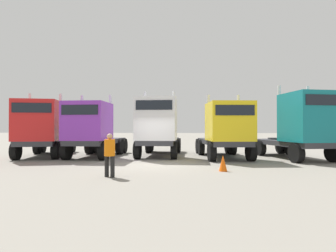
{
  "coord_description": "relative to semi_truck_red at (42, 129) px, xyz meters",
  "views": [
    {
      "loc": [
        2.07,
        -13.23,
        1.82
      ],
      "look_at": [
        0.45,
        4.28,
        2.0
      ],
      "focal_mm": 28.19,
      "sensor_mm": 36.0,
      "label": 1
    }
  ],
  "objects": [
    {
      "name": "ground",
      "position": [
        7.34,
        -2.53,
        -1.82
      ],
      "size": [
        200.0,
        200.0,
        0.0
      ],
      "primitive_type": "plane",
      "color": "gray"
    },
    {
      "name": "semi_truck_red",
      "position": [
        0.0,
        0.0,
        0.0
      ],
      "size": [
        3.9,
        6.46,
        4.12
      ],
      "rotation": [
        0.0,
        0.0,
        -1.33
      ],
      "color": "#333338",
      "rests_on": "ground"
    },
    {
      "name": "semi_truck_purple",
      "position": [
        3.19,
        0.14,
        -0.03
      ],
      "size": [
        2.55,
        5.84,
        3.99
      ],
      "rotation": [
        0.0,
        0.0,
        -1.57
      ],
      "color": "#333338",
      "rests_on": "ground"
    },
    {
      "name": "semi_truck_white",
      "position": [
        7.22,
        1.02,
        0.09
      ],
      "size": [
        2.57,
        6.48,
        4.3
      ],
      "rotation": [
        0.0,
        0.0,
        -1.57
      ],
      "color": "#333338",
      "rests_on": "ground"
    },
    {
      "name": "semi_truck_yellow",
      "position": [
        11.43,
        0.34,
        -0.08
      ],
      "size": [
        3.28,
        6.3,
        3.93
      ],
      "rotation": [
        0.0,
        0.0,
        -1.44
      ],
      "color": "#333338",
      "rests_on": "ground"
    },
    {
      "name": "semi_truck_teal",
      "position": [
        15.71,
        0.14,
        0.15
      ],
      "size": [
        3.9,
        6.62,
        4.42
      ],
      "rotation": [
        0.0,
        0.0,
        -1.33
      ],
      "color": "#333338",
      "rests_on": "ground"
    },
    {
      "name": "visitor_in_hivis",
      "position": [
        6.32,
        -6.1,
        -0.88
      ],
      "size": [
        0.53,
        0.53,
        1.63
      ],
      "rotation": [
        0.0,
        0.0,
        4.3
      ],
      "color": "black",
      "rests_on": "ground"
    },
    {
      "name": "traffic_cone_near",
      "position": [
        10.72,
        -4.31,
        -1.48
      ],
      "size": [
        0.36,
        0.36,
        0.69
      ],
      "primitive_type": "cone",
      "color": "#F2590C",
      "rests_on": "ground"
    }
  ]
}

